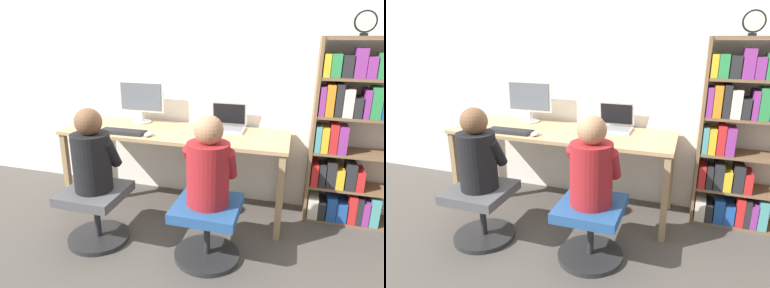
{
  "view_description": "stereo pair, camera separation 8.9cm",
  "coord_description": "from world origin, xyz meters",
  "views": [
    {
      "loc": [
        1.0,
        -2.41,
        1.55
      ],
      "look_at": [
        0.22,
        0.13,
        0.7
      ],
      "focal_mm": 32.0,
      "sensor_mm": 36.0,
      "label": 1
    },
    {
      "loc": [
        1.08,
        -2.39,
        1.55
      ],
      "look_at": [
        0.22,
        0.13,
        0.7
      ],
      "focal_mm": 32.0,
      "sensor_mm": 36.0,
      "label": 2
    }
  ],
  "objects": [
    {
      "name": "office_chair_right",
      "position": [
        0.48,
        -0.34,
        0.26
      ],
      "size": [
        0.48,
        0.48,
        0.44
      ],
      "color": "#262628",
      "rests_on": "ground_plane"
    },
    {
      "name": "computer_mouse_by_keyboard",
      "position": [
        -0.15,
        0.1,
        0.76
      ],
      "size": [
        0.06,
        0.11,
        0.04
      ],
      "color": "silver",
      "rests_on": "desk"
    },
    {
      "name": "wall_back",
      "position": [
        0.0,
        0.71,
        1.3
      ],
      "size": [
        10.0,
        0.05,
        2.6
      ],
      "color": "white",
      "rests_on": "ground_plane"
    },
    {
      "name": "desk",
      "position": [
        0.0,
        0.32,
        0.67
      ],
      "size": [
        1.98,
        0.64,
        0.74
      ],
      "color": "tan",
      "rests_on": "ground_plane"
    },
    {
      "name": "person_at_laptop",
      "position": [
        0.48,
        -0.34,
        0.71
      ],
      "size": [
        0.36,
        0.31,
        0.63
      ],
      "color": "maroon",
      "rests_on": "office_chair_right"
    },
    {
      "name": "keyboard",
      "position": [
        -0.41,
        0.13,
        0.75
      ],
      "size": [
        0.41,
        0.15,
        0.03
      ],
      "color": "#232326",
      "rests_on": "desk"
    },
    {
      "name": "ground_plane",
      "position": [
        0.0,
        0.0,
        0.0
      ],
      "size": [
        14.0,
        14.0,
        0.0
      ],
      "primitive_type": "plane",
      "color": "#4C4742"
    },
    {
      "name": "office_chair_left",
      "position": [
        -0.4,
        -0.37,
        0.26
      ],
      "size": [
        0.48,
        0.48,
        0.44
      ],
      "color": "#262628",
      "rests_on": "ground_plane"
    },
    {
      "name": "laptop",
      "position": [
        0.43,
        0.51,
        0.79
      ],
      "size": [
        0.33,
        0.26,
        0.24
      ],
      "color": "#B7B7BC",
      "rests_on": "desk"
    },
    {
      "name": "bookshelf",
      "position": [
        1.5,
        0.5,
        0.75
      ],
      "size": [
        0.89,
        0.28,
        1.54
      ],
      "color": "brown",
      "rests_on": "ground_plane"
    },
    {
      "name": "person_at_monitor",
      "position": [
        -0.4,
        -0.37,
        0.71
      ],
      "size": [
        0.35,
        0.3,
        0.62
      ],
      "color": "black",
      "rests_on": "office_chair_left"
    },
    {
      "name": "desktop_monitor",
      "position": [
        -0.4,
        0.52,
        0.96
      ],
      "size": [
        0.46,
        0.17,
        0.4
      ],
      "color": "beige",
      "rests_on": "desk"
    },
    {
      "name": "desk_clock",
      "position": [
        1.43,
        0.44,
        1.64
      ],
      "size": [
        0.16,
        0.03,
        0.18
      ],
      "color": "black",
      "rests_on": "bookshelf"
    }
  ]
}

